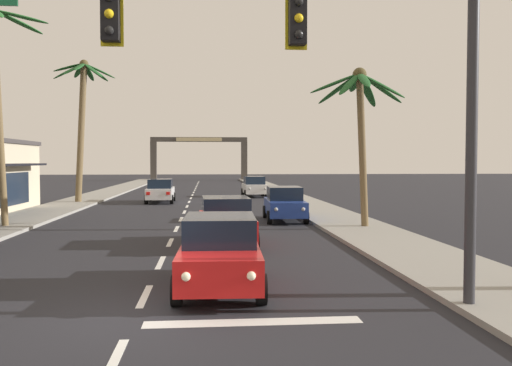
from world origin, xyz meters
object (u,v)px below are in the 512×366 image
sedan_third_in_queue (226,221)px  sedan_parked_nearest_kerb (285,203)px  sedan_oncoming_far (161,191)px  palm_right_second (360,107)px  sedan_parked_mid_kerb (254,186)px  town_gateway_arch (199,152)px  sedan_lead_at_stop_bar (220,252)px  palm_left_third (82,106)px  traffic_signal_mast (306,54)px

sedan_third_in_queue → sedan_parked_nearest_kerb: bearing=67.1°
sedan_oncoming_far → palm_right_second: palm_right_second is taller
sedan_parked_nearest_kerb → sedan_parked_mid_kerb: bearing=89.8°
town_gateway_arch → sedan_parked_nearest_kerb: bearing=-84.8°
sedan_parked_nearest_kerb → sedan_lead_at_stop_bar: bearing=-104.0°
sedan_parked_nearest_kerb → palm_right_second: palm_right_second is taller
sedan_third_in_queue → town_gateway_arch: bearing=91.8°
sedan_oncoming_far → palm_left_third: (-5.28, -0.40, 5.89)m
sedan_oncoming_far → palm_right_second: (9.90, -15.90, 4.42)m
sedan_third_in_queue → traffic_signal_mast: bearing=-82.0°
sedan_oncoming_far → sedan_parked_nearest_kerb: (7.14, -12.34, 0.00)m
sedan_lead_at_stop_bar → sedan_parked_nearest_kerb: bearing=76.0°
traffic_signal_mast → palm_right_second: (4.67, 12.65, 0.30)m
sedan_lead_at_stop_bar → sedan_third_in_queue: bearing=87.0°
palm_left_third → sedan_parked_mid_kerb: bearing=26.7°
sedan_oncoming_far → sedan_parked_mid_kerb: bearing=39.2°
sedan_third_in_queue → town_gateway_arch: town_gateway_arch is taller
sedan_third_in_queue → palm_left_third: 22.28m
traffic_signal_mast → sedan_parked_nearest_kerb: size_ratio=2.34×
sedan_third_in_queue → sedan_oncoming_far: same height
sedan_oncoming_far → town_gateway_arch: town_gateway_arch is taller
town_gateway_arch → traffic_signal_mast: bearing=-87.4°
sedan_third_in_queue → sedan_parked_nearest_kerb: (3.14, 7.45, 0.00)m
traffic_signal_mast → sedan_lead_at_stop_bar: size_ratio=2.34×
sedan_parked_nearest_kerb → sedan_oncoming_far: bearing=120.1°
sedan_parked_nearest_kerb → palm_right_second: bearing=-52.2°
traffic_signal_mast → sedan_oncoming_far: size_ratio=2.35×
traffic_signal_mast → sedan_parked_mid_kerb: bearing=86.8°
sedan_oncoming_far → palm_right_second: 19.25m
sedan_parked_mid_kerb → town_gateway_arch: bearing=97.8°
sedan_oncoming_far → palm_left_third: 7.92m
sedan_lead_at_stop_bar → sedan_parked_mid_kerb: size_ratio=1.00×
traffic_signal_mast → palm_left_third: palm_left_third is taller
traffic_signal_mast → palm_left_third: size_ratio=1.06×
sedan_parked_mid_kerb → sedan_third_in_queue: bearing=-97.1°
palm_right_second → traffic_signal_mast: bearing=-110.2°
traffic_signal_mast → sedan_parked_nearest_kerb: 16.84m
traffic_signal_mast → palm_right_second: bearing=69.8°
sedan_third_in_queue → sedan_oncoming_far: (-4.00, 19.78, 0.00)m
sedan_parked_mid_kerb → palm_right_second: size_ratio=0.64×
sedan_lead_at_stop_bar → palm_left_third: bearing=109.0°
sedan_parked_nearest_kerb → town_gateway_arch: 56.35m
sedan_parked_nearest_kerb → town_gateway_arch: (-5.14, 56.01, 3.40)m
sedan_oncoming_far → sedan_parked_mid_kerb: same height
sedan_lead_at_stop_bar → sedan_parked_mid_kerb: bearing=83.7°
sedan_third_in_queue → palm_right_second: (5.90, 3.88, 4.42)m
traffic_signal_mast → sedan_parked_nearest_kerb: bearing=83.3°
traffic_signal_mast → sedan_oncoming_far: (-5.24, 28.55, -4.12)m
sedan_oncoming_far → palm_left_third: size_ratio=0.45×
sedan_oncoming_far → palm_right_second: size_ratio=0.64×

